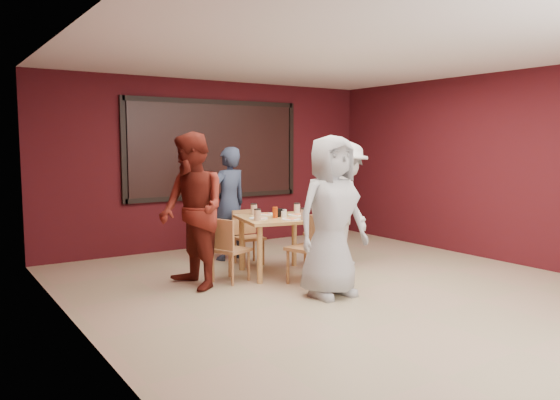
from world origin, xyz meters
TOP-DOWN VIEW (x-y plane):
  - floor at (0.00, 0.00)m, footprint 7.00×7.00m
  - window_blinds at (0.00, 3.45)m, footprint 3.00×0.02m
  - dining_table at (-0.22, 1.18)m, footprint 1.17×1.17m
  - chair_front at (-0.17, 0.48)m, footprint 0.54×0.54m
  - chair_back at (-0.24, 1.98)m, footprint 0.40×0.40m
  - chair_left at (-1.01, 1.16)m, footprint 0.51×0.51m
  - chair_right at (0.62, 1.19)m, footprint 0.56×0.56m
  - diner_front at (-0.29, -0.03)m, footprint 0.91×0.60m
  - diner_back at (-0.33, 2.37)m, footprint 0.68×0.50m
  - diner_left at (-1.48, 1.16)m, footprint 0.76×0.96m
  - diner_right at (0.98, 1.21)m, footprint 0.99×1.30m

SIDE VIEW (x-z plane):
  - floor at x=0.00m, z-range 0.00..0.00m
  - chair_back at x=-0.24m, z-range 0.05..0.83m
  - chair_left at x=-1.01m, z-range 0.05..0.87m
  - chair_right at x=0.62m, z-range 0.06..0.96m
  - chair_front at x=-0.17m, z-range 0.06..0.97m
  - dining_table at x=-0.22m, z-range 0.22..1.14m
  - diner_back at x=-0.33m, z-range 0.00..1.70m
  - diner_right at x=0.98m, z-range 0.00..1.78m
  - diner_front at x=-0.29m, z-range 0.00..1.85m
  - diner_left at x=-1.48m, z-range 0.00..1.90m
  - window_blinds at x=0.00m, z-range 0.90..2.40m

